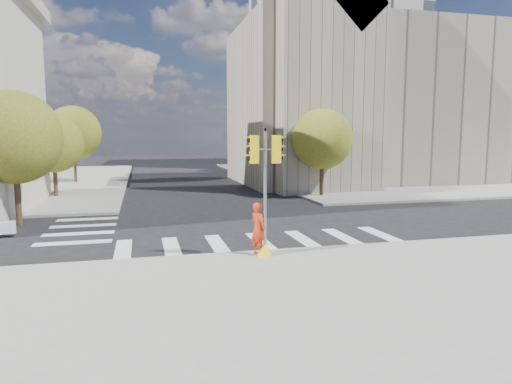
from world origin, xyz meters
TOP-DOWN VIEW (x-y plane):
  - ground at (0.00, 0.00)m, footprint 160.00×160.00m
  - sidewalk_near at (0.00, -11.00)m, footprint 30.00×14.00m
  - sidewalk_far_right at (20.00, 26.00)m, footprint 28.00×40.00m
  - civic_building at (15.59, 19.12)m, footprint 26.00×16.00m
  - office_tower at (22.00, 42.00)m, footprint 20.00×18.00m
  - tree_lw_near at (-10.50, 4.00)m, footprint 4.40×4.40m
  - tree_lw_mid at (-10.50, 14.00)m, footprint 4.00×4.00m
  - tree_lw_far at (-10.50, 24.00)m, footprint 4.80×4.80m
  - tree_re_near at (7.50, 10.00)m, footprint 4.20×4.20m
  - tree_re_mid at (7.50, 22.00)m, footprint 4.60×4.60m
  - tree_re_far at (7.50, 34.00)m, footprint 4.00×4.00m
  - lamp_near at (8.00, 14.00)m, footprint 0.35×0.18m
  - lamp_far at (8.00, 28.00)m, footprint 0.35×0.18m
  - traffic_signal at (-0.67, -4.81)m, footprint 1.08×0.56m
  - photographer at (-0.86, -4.60)m, footprint 0.71×0.81m

SIDE VIEW (x-z plane):
  - ground at x=0.00m, z-range 0.00..0.00m
  - sidewalk_near at x=0.00m, z-range 0.00..0.15m
  - sidewalk_far_right at x=20.00m, z-range 0.00..0.15m
  - photographer at x=-0.86m, z-range 0.15..2.01m
  - traffic_signal at x=-0.67m, z-range -0.19..4.20m
  - tree_lw_mid at x=-10.50m, z-range 0.88..6.65m
  - tree_re_far at x=7.50m, z-range 0.93..6.80m
  - tree_re_near at x=7.50m, z-range 0.97..7.13m
  - tree_lw_near at x=-10.50m, z-range 1.00..7.41m
  - tree_re_mid at x=7.50m, z-range 1.02..7.68m
  - tree_lw_far at x=-10.50m, z-range 1.07..8.01m
  - lamp_near at x=8.00m, z-range 0.52..8.63m
  - lamp_far at x=8.00m, z-range 0.52..8.63m
  - civic_building at x=15.59m, z-range -2.43..16.96m
  - office_tower at x=22.00m, z-range 0.00..30.00m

